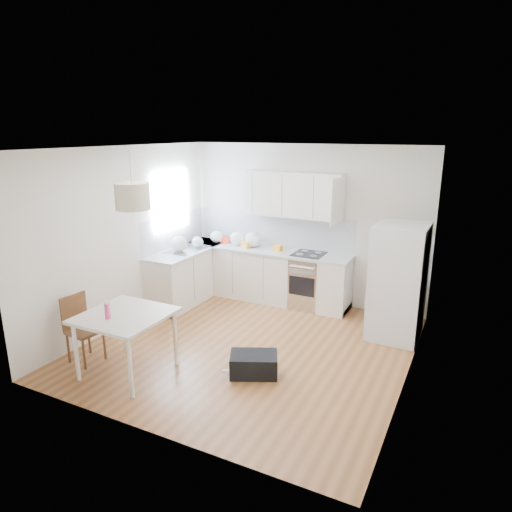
% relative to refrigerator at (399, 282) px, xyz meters
% --- Properties ---
extents(floor, '(4.20, 4.20, 0.00)m').
position_rel_refrigerator_xyz_m(floor, '(-1.76, -1.29, -0.83)').
color(floor, brown).
rests_on(floor, ground).
extents(ceiling, '(4.20, 4.20, 0.00)m').
position_rel_refrigerator_xyz_m(ceiling, '(-1.76, -1.29, 1.87)').
color(ceiling, white).
rests_on(ceiling, wall_back).
extents(wall_back, '(4.20, 0.00, 4.20)m').
position_rel_refrigerator_xyz_m(wall_back, '(-1.76, 0.81, 0.52)').
color(wall_back, white).
rests_on(wall_back, floor).
extents(wall_left, '(0.00, 4.20, 4.20)m').
position_rel_refrigerator_xyz_m(wall_left, '(-3.86, -1.29, 0.52)').
color(wall_left, white).
rests_on(wall_left, floor).
extents(wall_right, '(0.00, 4.20, 4.20)m').
position_rel_refrigerator_xyz_m(wall_right, '(0.34, -1.29, 0.52)').
color(wall_right, white).
rests_on(wall_right, floor).
extents(window_glassblock, '(0.02, 1.00, 1.00)m').
position_rel_refrigerator_xyz_m(window_glassblock, '(-3.85, -0.14, 0.92)').
color(window_glassblock, '#BFE0F9').
rests_on(window_glassblock, wall_left).
extents(cabinets_back, '(3.00, 0.60, 0.88)m').
position_rel_refrigerator_xyz_m(cabinets_back, '(-2.36, 0.51, -0.39)').
color(cabinets_back, white).
rests_on(cabinets_back, floor).
extents(cabinets_left, '(0.60, 1.80, 0.88)m').
position_rel_refrigerator_xyz_m(cabinets_left, '(-3.56, -0.09, -0.39)').
color(cabinets_left, white).
rests_on(cabinets_left, floor).
extents(counter_back, '(3.02, 0.64, 0.04)m').
position_rel_refrigerator_xyz_m(counter_back, '(-2.36, 0.51, 0.07)').
color(counter_back, '#BABCBF').
rests_on(counter_back, cabinets_back).
extents(counter_left, '(0.64, 1.82, 0.04)m').
position_rel_refrigerator_xyz_m(counter_left, '(-3.56, -0.09, 0.07)').
color(counter_left, '#BABCBF').
rests_on(counter_left, cabinets_left).
extents(backsplash_back, '(3.00, 0.01, 0.58)m').
position_rel_refrigerator_xyz_m(backsplash_back, '(-2.36, 0.81, 0.38)').
color(backsplash_back, silver).
rests_on(backsplash_back, wall_back).
extents(backsplash_left, '(0.01, 1.80, 0.58)m').
position_rel_refrigerator_xyz_m(backsplash_left, '(-3.85, -0.09, 0.38)').
color(backsplash_left, silver).
rests_on(backsplash_left, wall_left).
extents(upper_cabinets, '(1.70, 0.32, 0.75)m').
position_rel_refrigerator_xyz_m(upper_cabinets, '(-1.91, 0.65, 1.04)').
color(upper_cabinets, white).
rests_on(upper_cabinets, wall_back).
extents(range_oven, '(0.50, 0.61, 0.88)m').
position_rel_refrigerator_xyz_m(range_oven, '(-1.56, 0.51, -0.39)').
color(range_oven, silver).
rests_on(range_oven, floor).
extents(sink, '(0.50, 0.80, 0.16)m').
position_rel_refrigerator_xyz_m(sink, '(-3.56, -0.14, 0.08)').
color(sink, silver).
rests_on(sink, counter_left).
extents(refrigerator, '(0.81, 0.84, 1.66)m').
position_rel_refrigerator_xyz_m(refrigerator, '(0.00, 0.00, 0.00)').
color(refrigerator, silver).
rests_on(refrigerator, floor).
extents(dining_table, '(0.99, 0.99, 0.78)m').
position_rel_refrigerator_xyz_m(dining_table, '(-2.77, -2.57, -0.14)').
color(dining_table, beige).
rests_on(dining_table, floor).
extents(dining_chair, '(0.41, 0.41, 0.88)m').
position_rel_refrigerator_xyz_m(dining_chair, '(-3.45, -2.59, -0.39)').
color(dining_chair, '#492C15').
rests_on(dining_chair, floor).
extents(drink_bottle, '(0.07, 0.07, 0.22)m').
position_rel_refrigerator_xyz_m(drink_bottle, '(-2.85, -2.76, 0.06)').
color(drink_bottle, '#F1427F').
rests_on(drink_bottle, dining_table).
extents(gym_bag, '(0.68, 0.59, 0.27)m').
position_rel_refrigerator_xyz_m(gym_bag, '(-1.36, -1.91, -0.70)').
color(gym_bag, black).
rests_on(gym_bag, floor).
extents(pendant_lamp, '(0.50, 0.50, 0.31)m').
position_rel_refrigerator_xyz_m(pendant_lamp, '(-2.68, -2.38, 1.35)').
color(pendant_lamp, beige).
rests_on(pendant_lamp, ceiling).
extents(grocery_bag_a, '(0.24, 0.21, 0.22)m').
position_rel_refrigerator_xyz_m(grocery_bag_a, '(-3.36, 0.53, 0.20)').
color(grocery_bag_a, white).
rests_on(grocery_bag_a, counter_back).
extents(grocery_bag_b, '(0.27, 0.23, 0.24)m').
position_rel_refrigerator_xyz_m(grocery_bag_b, '(-2.93, 0.53, 0.21)').
color(grocery_bag_b, white).
rests_on(grocery_bag_b, counter_back).
extents(grocery_bag_c, '(0.31, 0.26, 0.28)m').
position_rel_refrigerator_xyz_m(grocery_bag_c, '(-2.60, 0.54, 0.23)').
color(grocery_bag_c, white).
rests_on(grocery_bag_c, counter_back).
extents(grocery_bag_d, '(0.21, 0.18, 0.19)m').
position_rel_refrigerator_xyz_m(grocery_bag_d, '(-3.48, 0.09, 0.18)').
color(grocery_bag_d, white).
rests_on(grocery_bag_d, counter_back).
extents(grocery_bag_e, '(0.30, 0.25, 0.27)m').
position_rel_refrigerator_xyz_m(grocery_bag_e, '(-3.59, -0.31, 0.22)').
color(grocery_bag_e, white).
rests_on(grocery_bag_e, counter_left).
extents(snack_orange, '(0.16, 0.12, 0.10)m').
position_rel_refrigerator_xyz_m(snack_orange, '(-2.11, 0.50, 0.14)').
color(snack_orange, orange).
rests_on(snack_orange, counter_back).
extents(snack_yellow, '(0.18, 0.14, 0.11)m').
position_rel_refrigerator_xyz_m(snack_yellow, '(-2.71, 0.45, 0.14)').
color(snack_yellow, '#F6A626').
rests_on(snack_yellow, counter_back).
extents(snack_red, '(0.17, 0.12, 0.11)m').
position_rel_refrigerator_xyz_m(snack_red, '(-3.20, 0.57, 0.14)').
color(snack_red, red).
rests_on(snack_red, counter_back).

